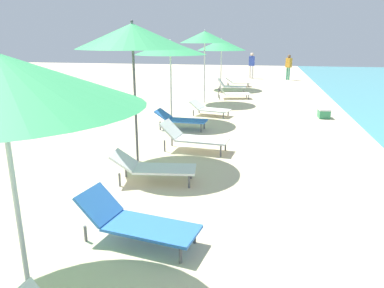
# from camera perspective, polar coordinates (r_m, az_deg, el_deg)

# --- Properties ---
(lounger_third_shoreside) EXTENTS (1.64, 0.83, 0.62)m
(lounger_third_shoreside) POSITION_cam_1_polar(r_m,az_deg,el_deg) (4.87, -8.80, -11.83)
(lounger_third_shoreside) COLOR blue
(lounger_third_shoreside) RESTS_ON ground
(umbrella_fourth) EXTENTS (2.25, 2.25, 2.90)m
(umbrella_fourth) POSITION_cam_1_polar(r_m,az_deg,el_deg) (7.58, -9.30, 16.28)
(umbrella_fourth) COLOR #4C4C51
(umbrella_fourth) RESTS_ON ground
(lounger_fourth_shoreside) EXTENTS (1.63, 0.76, 0.68)m
(lounger_fourth_shoreside) POSITION_cam_1_polar(r_m,az_deg,el_deg) (8.53, 0.16, 1.13)
(lounger_fourth_shoreside) COLOR white
(lounger_fourth_shoreside) RESTS_ON ground
(lounger_fourth_inland) EXTENTS (1.58, 0.76, 0.57)m
(lounger_fourth_inland) POSITION_cam_1_polar(r_m,az_deg,el_deg) (6.71, -6.13, -3.55)
(lounger_fourth_inland) COLOR white
(lounger_fourth_inland) RESTS_ON ground
(umbrella_fifth) EXTENTS (2.20, 2.20, 2.53)m
(umbrella_fifth) POSITION_cam_1_polar(r_m,az_deg,el_deg) (11.42, -3.40, 14.74)
(umbrella_fifth) COLOR silver
(umbrella_fifth) RESTS_ON ground
(lounger_fifth_shoreside) EXTENTS (1.45, 0.89, 0.50)m
(lounger_fifth_shoreside) POSITION_cam_1_polar(r_m,az_deg,el_deg) (12.54, 2.75, 5.56)
(lounger_fifth_shoreside) COLOR white
(lounger_fifth_shoreside) RESTS_ON ground
(lounger_fifth_inland) EXTENTS (1.51, 0.62, 0.56)m
(lounger_fifth_inland) POSITION_cam_1_polar(r_m,az_deg,el_deg) (10.62, -1.81, 3.92)
(lounger_fifth_inland) COLOR blue
(lounger_fifth_inland) RESTS_ON ground
(umbrella_sixth) EXTENTS (1.99, 1.99, 2.89)m
(umbrella_sixth) POSITION_cam_1_polar(r_m,az_deg,el_deg) (14.99, 2.02, 16.35)
(umbrella_sixth) COLOR silver
(umbrella_sixth) RESTS_ON ground
(lounger_sixth_shoreside) EXTENTS (1.53, 0.91, 0.63)m
(lounger_sixth_shoreside) POSITION_cam_1_polar(r_m,az_deg,el_deg) (16.27, 6.33, 8.01)
(lounger_sixth_shoreside) COLOR white
(lounger_sixth_shoreside) RESTS_ON ground
(umbrella_farthest) EXTENTS (2.47, 2.47, 2.56)m
(umbrella_farthest) POSITION_cam_1_polar(r_m,az_deg,el_deg) (19.27, 4.63, 15.17)
(umbrella_farthest) COLOR silver
(umbrella_farthest) RESTS_ON ground
(lounger_farthest_shoreside) EXTENTS (1.45, 0.84, 0.50)m
(lounger_farthest_shoreside) POSITION_cam_1_polar(r_m,az_deg,el_deg) (20.42, 7.09, 9.62)
(lounger_farthest_shoreside) COLOR white
(lounger_farthest_shoreside) RESTS_ON ground
(lounger_farthest_inland) EXTENTS (1.40, 0.68, 0.69)m
(lounger_farthest_inland) POSITION_cam_1_polar(r_m,az_deg,el_deg) (18.04, 6.07, 9.06)
(lounger_farthest_inland) COLOR white
(lounger_farthest_inland) RESTS_ON ground
(person_walking_near) EXTENTS (0.37, 0.25, 1.65)m
(person_walking_near) POSITION_cam_1_polar(r_m,az_deg,el_deg) (24.78, 9.31, 12.39)
(person_walking_near) COLOR silver
(person_walking_near) RESTS_ON ground
(person_walking_mid) EXTENTS (0.41, 0.41, 1.58)m
(person_walking_mid) POSITION_cam_1_polar(r_m,az_deg,el_deg) (24.35, 14.86, 11.89)
(person_walking_mid) COLOR #3F9972
(person_walking_mid) RESTS_ON ground
(cooler_box) EXTENTS (0.38, 0.48, 0.31)m
(cooler_box) POSITION_cam_1_polar(r_m,az_deg,el_deg) (12.95, 19.91, 4.54)
(cooler_box) COLOR #338C59
(cooler_box) RESTS_ON ground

